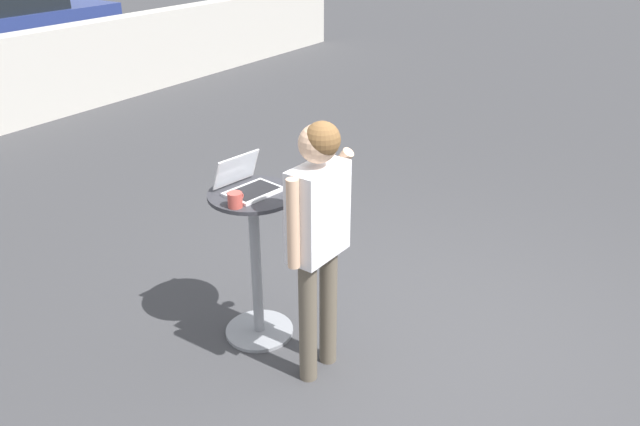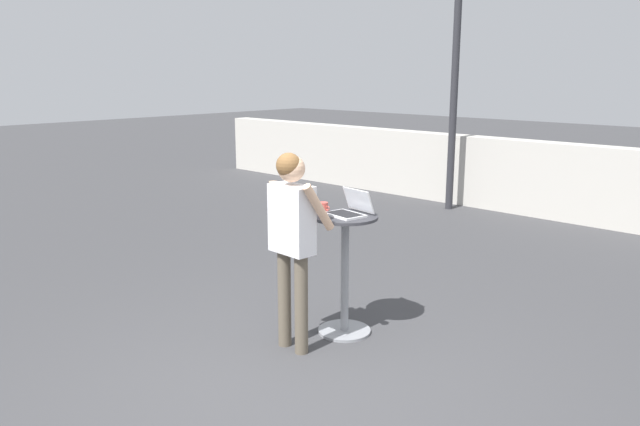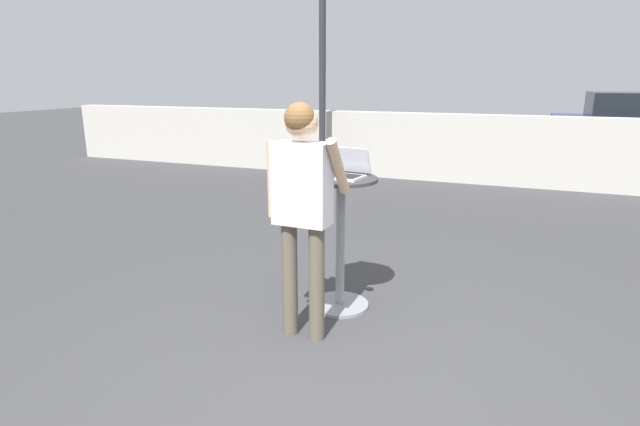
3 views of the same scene
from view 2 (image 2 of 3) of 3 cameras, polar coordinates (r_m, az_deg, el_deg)
The scene contains 7 objects.
ground_plane at distance 4.66m, azimuth -2.57°, elevation -16.24°, with size 50.00×50.00×0.00m, color #3D3D3F.
pavement_kerb at distance 10.06m, azimuth 25.80°, elevation 2.01°, with size 17.21×0.35×1.19m.
cafe_table at distance 5.43m, azimuth 2.29°, elevation -5.00°, with size 0.56×0.56×1.06m.
laptop at distance 5.33m, azimuth 2.71°, elevation 0.32°, with size 0.37×0.36×0.22m.
coffee_mug at distance 5.41m, azimuth 0.29°, elevation 0.51°, with size 0.12×0.09×0.09m.
standing_person at distance 4.99m, azimuth -2.59°, elevation -1.38°, with size 0.53×0.35×1.65m.
street_lamp at distance 10.49m, azimuth 12.39°, elevation 15.41°, with size 0.32×0.32×4.32m.
Camera 2 is at (2.94, -2.82, 2.27)m, focal length 35.00 mm.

